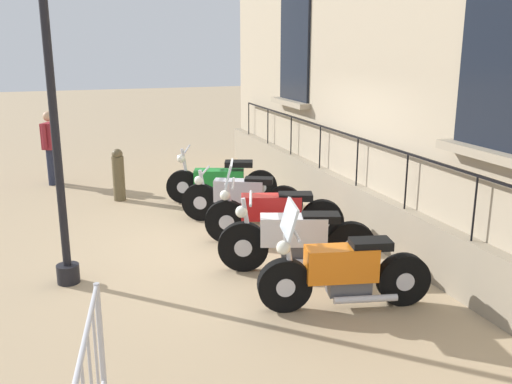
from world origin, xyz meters
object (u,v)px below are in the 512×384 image
object	(u,v)px
motorcycle_green	(221,182)
lamppost	(46,36)
motorcycle_red	(273,214)
pedestrian_standing	(50,144)
bollard	(119,175)
motorcycle_silver	(241,197)
motorcycle_orange	(343,272)
motorcycle_white	(296,239)

from	to	relation	value
motorcycle_green	lamppost	distance (m)	4.80
motorcycle_red	pedestrian_standing	world-z (taller)	pedestrian_standing
bollard	motorcycle_red	bearing A→B (deg)	121.76
lamppost	bollard	world-z (taller)	lamppost
motorcycle_red	bollard	xyz separation A→B (m)	(1.95, -3.15, 0.06)
motorcycle_silver	motorcycle_orange	distance (m)	3.43
motorcycle_red	motorcycle_orange	distance (m)	2.31
motorcycle_red	motorcycle_white	distance (m)	1.14
motorcycle_green	motorcycle_red	size ratio (longest dim) A/B	0.99
motorcycle_silver	motorcycle_red	world-z (taller)	motorcycle_red
lamppost	bollard	distance (m)	4.59
motorcycle_white	bollard	distance (m)	4.67
pedestrian_standing	lamppost	bearing A→B (deg)	91.95
bollard	motorcycle_orange	bearing A→B (deg)	109.41
motorcycle_silver	lamppost	bearing A→B (deg)	30.93
lamppost	motorcycle_silver	bearing A→B (deg)	-149.07
motorcycle_green	motorcycle_orange	distance (m)	4.64
motorcycle_green	motorcycle_red	bearing A→B (deg)	93.77
motorcycle_white	pedestrian_standing	size ratio (longest dim) A/B	1.30
lamppost	pedestrian_standing	xyz separation A→B (m)	(0.19, -5.47, -2.14)
motorcycle_orange	bollard	world-z (taller)	motorcycle_orange
motorcycle_red	motorcycle_orange	size ratio (longest dim) A/B	1.02
motorcycle_silver	motorcycle_orange	bearing A→B (deg)	92.07
bollard	motorcycle_green	bearing A→B (deg)	155.46
pedestrian_standing	motorcycle_orange	bearing A→B (deg)	113.45
motorcycle_silver	motorcycle_red	bearing A→B (deg)	97.65
motorcycle_red	lamppost	xyz separation A→B (m)	(2.97, 0.57, 2.56)
bollard	motorcycle_white	bearing A→B (deg)	113.37
motorcycle_orange	motorcycle_green	bearing A→B (deg)	-88.42
motorcycle_green	motorcycle_silver	size ratio (longest dim) A/B	1.05
motorcycle_green	motorcycle_white	bearing A→B (deg)	90.92
motorcycle_silver	bollard	size ratio (longest dim) A/B	1.90
motorcycle_white	lamppost	distance (m)	3.89
motorcycle_white	pedestrian_standing	world-z (taller)	pedestrian_standing
motorcycle_green	motorcycle_red	xyz separation A→B (m)	(-0.15, 2.33, 0.03)
motorcycle_white	bollard	xyz separation A→B (m)	(1.85, -4.28, 0.06)
motorcycle_green	lamppost	bearing A→B (deg)	45.87
motorcycle_red	motorcycle_orange	xyz separation A→B (m)	(0.03, 2.31, -0.01)
motorcycle_silver	motorcycle_white	xyz separation A→B (m)	(-0.05, 2.25, 0.02)
motorcycle_white	motorcycle_orange	size ratio (longest dim) A/B	1.02
motorcycle_red	motorcycle_green	bearing A→B (deg)	-86.23
motorcycle_orange	pedestrian_standing	world-z (taller)	pedestrian_standing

